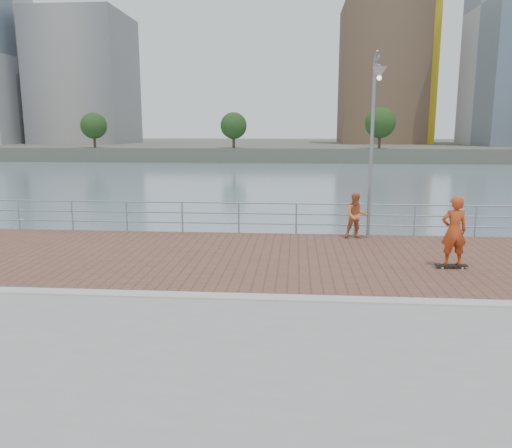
# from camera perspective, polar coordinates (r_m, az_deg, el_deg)

# --- Properties ---
(water) EXTENTS (400.00, 400.00, 0.00)m
(water) POSITION_cam_1_polar(r_m,az_deg,el_deg) (11.93, -0.82, -17.63)
(water) COLOR slate
(water) RESTS_ON ground
(brick_lane) EXTENTS (40.00, 6.80, 0.02)m
(brick_lane) POSITION_cam_1_polar(r_m,az_deg,el_deg) (14.55, 0.51, -3.82)
(brick_lane) COLOR brown
(brick_lane) RESTS_ON seawall
(curb) EXTENTS (40.00, 0.40, 0.06)m
(curb) POSITION_cam_1_polar(r_m,az_deg,el_deg) (11.11, -0.84, -8.38)
(curb) COLOR #B7B5AD
(curb) RESTS_ON seawall
(far_shore) EXTENTS (320.00, 95.00, 2.50)m
(far_shore) POSITION_cam_1_polar(r_m,az_deg,el_deg) (133.02, 4.26, 8.81)
(far_shore) COLOR #4C5142
(far_shore) RESTS_ON ground
(guardrail) EXTENTS (39.06, 0.06, 1.13)m
(guardrail) POSITION_cam_1_polar(r_m,az_deg,el_deg) (17.73, 1.31, 1.07)
(guardrail) COLOR #8C9EA8
(guardrail) RESTS_ON brick_lane
(street_lamp) EXTENTS (0.43, 1.24, 5.83)m
(street_lamp) POSITION_cam_1_polar(r_m,az_deg,el_deg) (16.71, 13.44, 12.08)
(street_lamp) COLOR gray
(street_lamp) RESTS_ON brick_lane
(skateboard) EXTENTS (0.84, 0.27, 0.10)m
(skateboard) POSITION_cam_1_polar(r_m,az_deg,el_deg) (14.37, 21.43, -4.43)
(skateboard) COLOR black
(skateboard) RESTS_ON brick_lane
(skateboarder) EXTENTS (0.71, 0.49, 1.86)m
(skateboarder) POSITION_cam_1_polar(r_m,az_deg,el_deg) (14.16, 21.69, -0.75)
(skateboarder) COLOR #B93F18
(skateboarder) RESTS_ON skateboard
(bystander) EXTENTS (0.80, 0.64, 1.57)m
(bystander) POSITION_cam_1_polar(r_m,az_deg,el_deg) (17.20, 11.37, 0.94)
(bystander) COLOR #CF6E3D
(bystander) RESTS_ON brick_lane
(skyline) EXTENTS (233.00, 41.00, 61.93)m
(skyline) POSITION_cam_1_polar(r_m,az_deg,el_deg) (120.41, 20.55, 19.44)
(skyline) COLOR #ADA38E
(skyline) RESTS_ON far_shore
(shoreline_trees) EXTENTS (144.73, 5.18, 6.90)m
(shoreline_trees) POSITION_cam_1_polar(r_m,az_deg,el_deg) (87.57, 7.73, 11.23)
(shoreline_trees) COLOR #473323
(shoreline_trees) RESTS_ON far_shore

